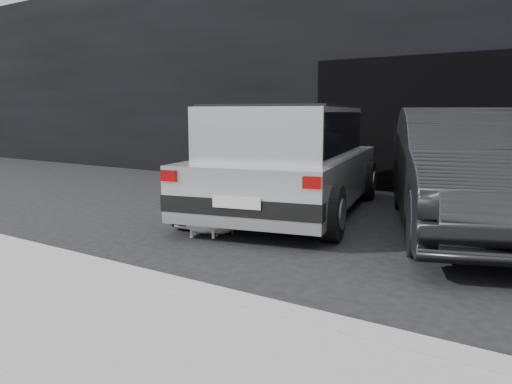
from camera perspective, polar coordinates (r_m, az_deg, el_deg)
The scene contains 9 objects.
ground at distance 6.92m, azimuth -0.45°, elevation -3.80°, with size 80.00×80.00×0.00m, color black.
building_facade at distance 11.96m, azimuth 20.56°, elevation 13.08°, with size 34.00×4.00×5.00m, color black.
garage_opening at distance 9.98m, azimuth 17.53°, elevation 7.25°, with size 4.00×0.10×2.60m, color black.
curb at distance 4.34m, azimuth -8.84°, elevation -10.97°, with size 18.00×0.25×0.12m, color gray.
sidewalk at distance 3.62m, azimuth -22.23°, elevation -15.84°, with size 18.00×2.20×0.11m, color gray.
silver_hatchback at distance 7.63m, azimuth 3.78°, elevation 4.22°, with size 3.01×4.81×1.65m.
second_car at distance 7.03m, azimuth 23.21°, elevation 2.31°, with size 1.70×4.87×1.61m, color black.
cat_siamese at distance 6.35m, azimuth -4.31°, elevation -4.00°, with size 0.36×0.67×0.24m.
cat_white at distance 6.26m, azimuth -5.70°, elevation -3.71°, with size 0.66×0.39×0.33m.
Camera 1 is at (3.77, -5.60, 1.53)m, focal length 35.00 mm.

